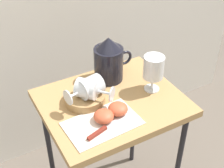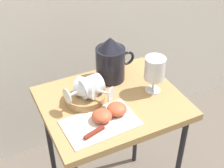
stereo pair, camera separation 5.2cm
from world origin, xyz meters
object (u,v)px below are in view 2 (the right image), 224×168
Objects in this scene: apple_half_left at (102,116)px; apple_half_right at (117,109)px; wine_glass_upright at (155,70)px; table at (112,113)px; knife at (101,128)px; pitcher at (111,63)px; wine_glass_tipped_far at (90,86)px; wine_glass_tipped_near at (88,88)px; basket_tray at (85,97)px.

apple_half_right is at bearing 9.00° from apple_half_left.
wine_glass_upright is 2.09× the size of apple_half_right.
table is 0.19m from knife.
wine_glass_upright is at bearing -52.32° from pitcher.
table is at bearing -113.78° from pitcher.
wine_glass_upright is at bearing 15.88° from apple_half_left.
wine_glass_tipped_far is at bearing 80.61° from knife.
table is 4.48× the size of wine_glass_tipped_near.
apple_half_right is (-0.02, -0.08, 0.10)m from table.
table is 9.11× the size of apple_half_right.
apple_half_left reaches higher than basket_tray.
apple_half_left is 1.00× the size of apple_half_right.
wine_glass_tipped_far is 2.12× the size of apple_half_left.
basket_tray is at bearing 94.51° from apple_half_left.
basket_tray is 0.14m from apple_half_left.
pitcher is 0.95× the size of knife.
wine_glass_tipped_far is at bearing 169.92° from wine_glass_upright.
apple_half_left is at bearing -85.49° from basket_tray.
wine_glass_tipped_near reaches higher than knife.
wine_glass_tipped_far reaches higher than table.
apple_half_left reaches higher than table.
wine_glass_upright is 0.74× the size of knife.
pitcher reaches higher than knife.
wine_glass_tipped_near is (-0.15, -0.11, -0.01)m from pitcher.
wine_glass_tipped_near is 0.72× the size of knife.
wine_glass_upright reaches higher than table.
basket_tray is 0.06m from wine_glass_tipped_near.
wine_glass_tipped_near reaches higher than table.
knife is (-0.02, -0.16, -0.06)m from wine_glass_tipped_near.
table is 0.21m from pitcher.
knife is at bearing -96.15° from wine_glass_tipped_near.
wine_glass_tipped_near reaches higher than apple_half_right.
pitcher is 0.20m from wine_glass_upright.
pitcher reaches higher than table.
apple_half_left is 0.36× the size of knife.
wine_glass_tipped_near is at bearing -152.61° from wine_glass_tipped_far.
knife is at bearing -148.65° from apple_half_right.
wine_glass_upright is 0.29m from apple_half_left.
knife is at bearing -93.55° from basket_tray.
pitcher is 2.67× the size of apple_half_right.
wine_glass_upright reaches higher than wine_glass_tipped_near.
basket_tray is 0.30m from wine_glass_upright.
wine_glass_tipped_far is at bearing 159.97° from table.
basket_tray reaches higher than table.
wine_glass_tipped_near reaches higher than apple_half_left.
wine_glass_tipped_near is at bearing 165.07° from table.
apple_half_left is 0.05m from knife.
wine_glass_tipped_far is 0.18m from knife.
table is 0.16m from apple_half_left.
pitcher reaches higher than wine_glass_tipped_far.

